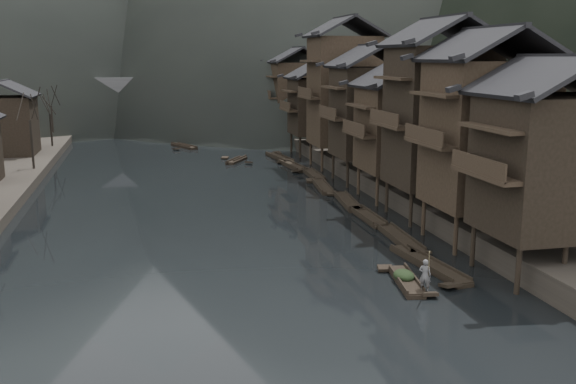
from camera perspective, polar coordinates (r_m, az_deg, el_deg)
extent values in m
plane|color=black|center=(41.34, -5.56, -5.53)|extent=(300.00, 300.00, 0.00)
cube|color=#2D2823|center=(89.34, 13.79, 4.25)|extent=(40.00, 200.00, 1.80)
cylinder|color=black|center=(36.21, 19.78, -6.60)|extent=(0.30, 0.30, 2.90)
cylinder|color=black|center=(40.13, 16.12, -4.56)|extent=(0.30, 0.30, 2.90)
cylinder|color=black|center=(37.73, 23.32, -6.14)|extent=(0.30, 0.30, 2.90)
cylinder|color=black|center=(41.50, 19.45, -4.23)|extent=(0.30, 0.30, 2.90)
cube|color=black|center=(38.66, 22.30, 2.23)|extent=(7.00, 6.00, 7.70)
cube|color=black|center=(36.59, 17.11, 1.48)|extent=(1.20, 5.70, 0.25)
cylinder|color=black|center=(41.98, 14.68, -3.74)|extent=(0.30, 0.30, 2.90)
cylinder|color=black|center=(46.14, 11.95, -2.20)|extent=(0.30, 0.30, 2.90)
cylinder|color=black|center=(43.30, 17.92, -3.46)|extent=(0.30, 0.30, 2.90)
cylinder|color=black|center=(47.34, 14.98, -1.99)|extent=(0.30, 0.30, 2.90)
cube|color=black|center=(44.38, 17.24, 4.91)|extent=(7.00, 6.00, 9.49)
cube|color=black|center=(42.59, 12.52, 4.25)|extent=(1.20, 5.70, 0.25)
cylinder|color=black|center=(48.08, 10.86, -1.58)|extent=(0.30, 0.30, 2.90)
cylinder|color=black|center=(52.40, 8.77, -0.38)|extent=(0.30, 0.30, 2.90)
cylinder|color=black|center=(49.24, 13.80, -1.39)|extent=(0.30, 0.30, 2.90)
cylinder|color=black|center=(53.46, 11.52, -0.24)|extent=(0.30, 0.30, 2.90)
cube|color=black|center=(50.48, 13.31, 6.51)|extent=(7.00, 6.00, 10.52)
cube|color=black|center=(48.91, 9.04, 5.89)|extent=(1.20, 5.70, 0.25)
cylinder|color=black|center=(54.40, 7.93, 0.10)|extent=(0.30, 0.30, 2.90)
cylinder|color=black|center=(58.82, 6.28, 1.04)|extent=(0.30, 0.30, 2.90)
cylinder|color=black|center=(55.42, 10.59, 0.23)|extent=(0.30, 0.30, 2.90)
cylinder|color=black|center=(59.77, 8.78, 1.15)|extent=(0.30, 0.30, 2.90)
cube|color=black|center=(56.98, 10.15, 5.57)|extent=(7.00, 6.00, 7.21)
cube|color=black|center=(55.59, 6.32, 5.15)|extent=(1.20, 5.70, 0.25)
cylinder|color=black|center=(61.80, 5.32, 1.59)|extent=(0.30, 0.30, 2.90)
cylinder|color=black|center=(66.30, 4.03, 2.33)|extent=(0.30, 0.30, 2.90)
cylinder|color=black|center=(62.70, 7.71, 1.69)|extent=(0.30, 0.30, 2.90)
cylinder|color=black|center=(67.15, 6.28, 2.41)|extent=(0.30, 0.30, 2.90)
cube|color=black|center=(64.31, 7.39, 7.05)|extent=(7.00, 6.00, 8.75)
cube|color=black|center=(63.08, 3.95, 6.63)|extent=(1.20, 5.70, 0.25)
cylinder|color=black|center=(70.28, 3.04, 2.89)|extent=(0.30, 0.30, 2.90)
cylinder|color=black|center=(74.85, 2.04, 3.46)|extent=(0.30, 0.30, 2.90)
cylinder|color=black|center=(71.07, 5.18, 2.96)|extent=(0.30, 0.30, 2.90)
cylinder|color=black|center=(75.60, 4.06, 3.52)|extent=(0.30, 0.30, 2.90)
cube|color=black|center=(72.69, 4.96, 8.91)|extent=(7.00, 6.00, 11.88)
cube|color=black|center=(71.61, 1.87, 8.42)|extent=(1.20, 5.70, 0.25)
cylinder|color=black|center=(79.84, 1.08, 4.00)|extent=(0.30, 0.30, 2.90)
cylinder|color=black|center=(84.46, 0.29, 4.44)|extent=(0.30, 0.30, 2.90)
cylinder|color=black|center=(80.54, 2.98, 4.06)|extent=(0.30, 0.30, 2.90)
cylinder|color=black|center=(85.12, 2.10, 4.49)|extent=(0.30, 0.30, 2.90)
cube|color=black|center=(82.41, 2.80, 7.61)|extent=(7.00, 6.00, 7.04)
cube|color=black|center=(81.46, 0.06, 7.32)|extent=(1.20, 5.70, 0.25)
cylinder|color=black|center=(91.43, -0.74, 5.02)|extent=(0.30, 0.30, 2.90)
cylinder|color=black|center=(96.10, -1.34, 5.36)|extent=(0.30, 0.30, 2.90)
cylinder|color=black|center=(92.04, 0.94, 5.07)|extent=(0.30, 0.30, 2.90)
cylinder|color=black|center=(96.68, 0.26, 5.40)|extent=(0.30, 0.30, 2.90)
cube|color=black|center=(93.94, 0.81, 8.73)|extent=(7.00, 6.00, 8.89)
cube|color=black|center=(93.10, -1.61, 8.42)|extent=(1.20, 5.70, 0.25)
cube|color=black|center=(83.00, -23.78, 5.59)|extent=(6.50, 6.50, 6.80)
cylinder|color=black|center=(71.44, -22.61, 4.10)|extent=(0.24, 0.24, 5.05)
cylinder|color=black|center=(88.79, -20.74, 5.32)|extent=(0.24, 0.24, 4.14)
cylinder|color=black|center=(99.44, -19.94, 6.10)|extent=(0.24, 0.24, 4.45)
cube|color=black|center=(39.55, 12.36, -6.34)|extent=(1.98, 7.72, 0.30)
cube|color=black|center=(39.50, 12.37, -6.10)|extent=(2.02, 7.57, 0.10)
cube|color=black|center=(42.84, 10.83, -4.65)|extent=(1.04, 1.04, 0.37)
cube|color=black|center=(36.25, 14.20, -7.92)|extent=(1.04, 1.04, 0.37)
cube|color=black|center=(44.64, 9.90, -4.12)|extent=(1.37, 7.20, 0.30)
cube|color=black|center=(44.59, 9.91, -3.90)|extent=(1.42, 7.06, 0.10)
cube|color=black|center=(47.63, 8.18, -2.87)|extent=(0.97, 0.91, 0.35)
cube|color=black|center=(41.64, 11.89, -5.18)|extent=(0.97, 0.91, 0.35)
cube|color=black|center=(50.33, 7.04, -2.19)|extent=(1.11, 6.29, 0.30)
cube|color=black|center=(50.29, 7.04, -1.99)|extent=(1.17, 6.17, 0.10)
cube|color=black|center=(53.07, 5.95, -1.27)|extent=(0.94, 0.78, 0.33)
cube|color=black|center=(47.56, 8.26, -2.89)|extent=(0.94, 0.78, 0.33)
cube|color=black|center=(55.28, 5.25, -0.86)|extent=(1.82, 7.07, 0.30)
cube|color=black|center=(55.24, 5.26, -0.68)|extent=(1.86, 6.94, 0.10)
cube|color=black|center=(58.26, 3.92, -0.03)|extent=(1.02, 0.95, 0.35)
cube|color=black|center=(52.28, 6.75, -1.49)|extent=(1.02, 0.95, 0.35)
cube|color=black|center=(61.38, 3.08, 0.46)|extent=(1.79, 6.46, 0.30)
cube|color=black|center=(61.34, 3.08, 0.63)|extent=(1.83, 6.34, 0.10)
cube|color=black|center=(64.14, 2.05, 1.10)|extent=(1.02, 0.88, 0.34)
cube|color=black|center=(58.59, 4.21, 0.03)|extent=(1.02, 0.88, 0.34)
cube|color=black|center=(67.62, 2.22, 1.55)|extent=(1.23, 6.28, 0.30)
cube|color=black|center=(67.59, 2.22, 1.70)|extent=(1.29, 6.16, 0.10)
cube|color=black|center=(70.44, 1.54, 2.09)|extent=(0.95, 0.79, 0.33)
cube|color=black|center=(64.77, 2.97, 1.20)|extent=(0.95, 0.79, 0.33)
cube|color=black|center=(72.83, 0.42, 2.31)|extent=(1.88, 7.05, 0.30)
cube|color=black|center=(72.80, 0.42, 2.45)|extent=(1.92, 6.92, 0.10)
cube|color=black|center=(76.08, 0.13, 2.83)|extent=(1.03, 0.96, 0.35)
cube|color=black|center=(69.53, 0.75, 1.96)|extent=(1.03, 0.96, 0.35)
cube|color=black|center=(78.85, -0.78, 3.06)|extent=(2.11, 7.55, 0.30)
cube|color=black|center=(78.82, -0.78, 3.18)|extent=(2.14, 7.41, 0.10)
cube|color=black|center=(82.37, -0.96, 3.54)|extent=(1.05, 1.03, 0.36)
cube|color=black|center=(75.30, -0.58, 2.74)|extent=(1.05, 1.03, 0.36)
cube|color=black|center=(77.08, -4.59, 2.81)|extent=(3.24, 4.75, 0.30)
cube|color=black|center=(77.05, -4.59, 2.94)|extent=(3.23, 4.69, 0.10)
cube|color=black|center=(78.91, -5.62, 3.11)|extent=(1.04, 0.94, 0.30)
cube|color=black|center=(75.23, -3.51, 2.71)|extent=(1.04, 0.94, 0.30)
cube|color=black|center=(90.18, -9.23, 4.03)|extent=(3.40, 5.75, 0.30)
cube|color=black|center=(90.15, -9.23, 4.15)|extent=(3.39, 5.67, 0.10)
cube|color=black|center=(92.77, -8.60, 4.36)|extent=(1.08, 1.02, 0.32)
cube|color=black|center=(87.56, -9.90, 3.87)|extent=(1.08, 1.02, 0.32)
cube|color=black|center=(100.28, -6.39, 4.90)|extent=(2.87, 4.49, 0.30)
cube|color=black|center=(100.26, -6.39, 5.01)|extent=(2.87, 4.43, 0.10)
cube|color=black|center=(102.09, -7.04, 5.09)|extent=(1.01, 0.88, 0.29)
cube|color=black|center=(98.46, -5.71, 4.87)|extent=(1.01, 0.88, 0.29)
cube|color=#4C4C4F|center=(111.36, -10.48, 9.12)|extent=(40.00, 6.00, 1.60)
cube|color=#4C4C4F|center=(108.61, -10.44, 9.74)|extent=(40.00, 0.50, 1.00)
cube|color=#4C4C4F|center=(114.00, -10.57, 9.84)|extent=(40.00, 0.50, 1.00)
cube|color=#4C4C4F|center=(111.89, -17.62, 6.72)|extent=(3.20, 6.00, 6.40)
cube|color=#4C4C4F|center=(111.52, -12.73, 6.97)|extent=(3.20, 6.00, 6.40)
cube|color=#4C4C4F|center=(111.90, -8.08, 7.16)|extent=(3.20, 6.00, 6.40)
cube|color=#4C4C4F|center=(113.09, -3.24, 7.31)|extent=(3.20, 6.00, 6.40)
cube|color=black|center=(36.50, 10.44, -7.83)|extent=(1.76, 4.81, 0.30)
cube|color=black|center=(36.44, 10.45, -7.57)|extent=(1.80, 4.72, 0.10)
cube|color=black|center=(38.26, 8.63, -6.60)|extent=(0.95, 0.72, 0.29)
cube|color=black|center=(34.70, 12.46, -8.74)|extent=(0.95, 0.72, 0.29)
ellipsoid|color=black|center=(36.48, 10.28, -6.80)|extent=(1.13, 1.47, 0.68)
imported|color=#5D5D60|center=(34.71, 12.10, -6.89)|extent=(0.78, 0.72, 1.78)
cylinder|color=#8C7A51|center=(34.11, 12.58, -3.05)|extent=(1.24, 2.43, 3.01)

